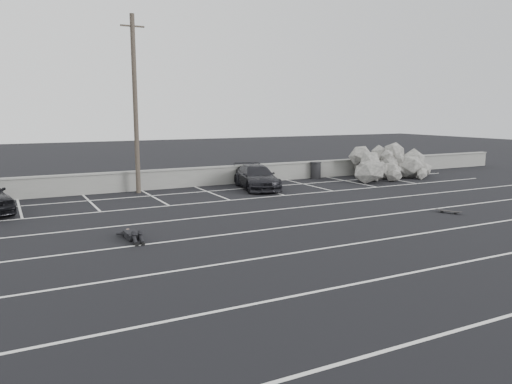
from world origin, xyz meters
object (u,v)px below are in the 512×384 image
trash_bin (316,170)px  skateboard (449,211)px  person (131,232)px  car_right (257,177)px  riprap_pile (392,168)px  utility_pole (135,105)px

trash_bin → skateboard: (-1.20, -11.54, -0.46)m
person → skateboard: size_ratio=2.58×
car_right → trash_bin: size_ratio=4.20×
trash_bin → riprap_pile: bearing=-25.3°
person → skateboard: person is taller
trash_bin → person: (-13.89, -9.56, -0.32)m
riprap_pile → skateboard: riprap_pile is taller
car_right → riprap_pile: bearing=11.1°
riprap_pile → skateboard: bearing=-120.4°
car_right → person: (-8.67, -7.58, -0.42)m
car_right → utility_pole: 7.38m
trash_bin → riprap_pile: riprap_pile is taller
car_right → utility_pole: bearing=177.0°
car_right → skateboard: car_right is taller
person → skateboard: (12.69, -1.98, -0.14)m
trash_bin → person: bearing=-145.5°
car_right → person: car_right is taller
riprap_pile → utility_pole: bearing=174.0°
riprap_pile → skateboard: (-5.56, -9.49, -0.57)m
trash_bin → person: size_ratio=0.48×
utility_pole → riprap_pile: bearing=-6.0°
riprap_pile → person: (-18.25, -7.50, -0.43)m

